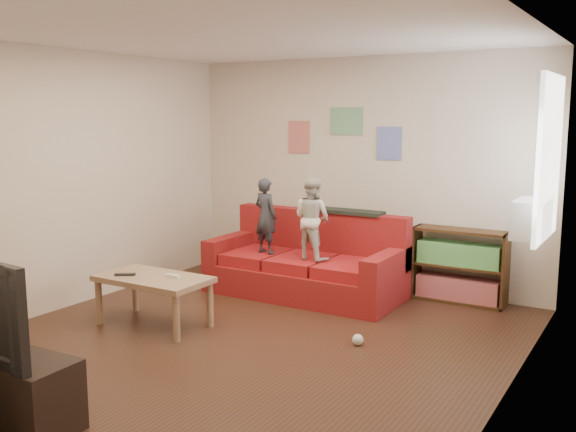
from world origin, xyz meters
The scene contains 15 objects.
room_shell centered at (0.00, 0.00, 1.35)m, with size 4.52×5.02×2.72m.
sofa centered at (-0.29, 1.73, 0.32)m, with size 2.17×1.00×0.96m.
child_a centered at (-0.75, 1.55, 0.89)m, with size 0.31×0.21×0.86m, color #2A2D34.
child_b centered at (-0.15, 1.55, 0.91)m, with size 0.44×0.34×0.91m, color beige.
coffee_table centered at (-1.03, -0.01, 0.42)m, with size 1.09×0.60×0.49m.
remote centered at (-1.28, -0.13, 0.50)m, with size 0.20×0.05×0.02m, color black.
game_controller centered at (-0.83, 0.04, 0.51)m, with size 0.15×0.04×0.03m, color silver.
bookshelf centered at (1.28, 2.30, 0.36)m, with size 1.01×0.30×0.80m.
window centered at (2.22, 1.65, 1.64)m, with size 0.04×1.08×1.48m, color white.
ac_unit centered at (2.10, 1.65, 1.08)m, with size 0.28×0.55×0.35m, color #B7B2A3.
artwork_left centered at (-0.85, 2.48, 1.75)m, with size 0.30×0.01×0.40m, color #D87266.
artwork_center centered at (-0.20, 2.48, 1.95)m, with size 0.42×0.01×0.32m, color #72B27F.
artwork_right centered at (0.35, 2.48, 1.70)m, with size 0.30×0.01×0.38m, color #727FCC.
file_box centered at (0.53, 1.44, 0.15)m, with size 0.44×0.33×0.30m.
tissue centered at (0.90, 0.50, 0.05)m, with size 0.10×0.10×0.10m, color silver.
Camera 1 is at (3.16, -4.49, 2.02)m, focal length 40.00 mm.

